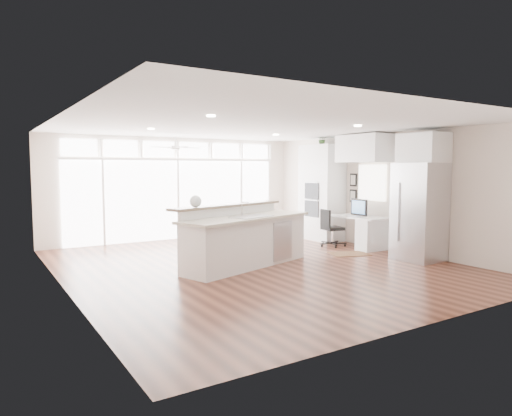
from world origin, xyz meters
TOP-DOWN VIEW (x-y plane):
  - floor at (0.00, 0.00)m, footprint 7.00×8.00m
  - ceiling at (0.00, 0.00)m, footprint 7.00×8.00m
  - wall_back at (0.00, 4.00)m, footprint 7.00×0.04m
  - wall_front at (0.00, -4.00)m, footprint 7.00×0.04m
  - wall_left at (-3.50, 0.00)m, footprint 0.04×8.00m
  - wall_right at (3.50, 0.00)m, footprint 0.04×8.00m
  - glass_wall at (0.00, 3.94)m, footprint 5.80×0.06m
  - transom_row at (0.00, 3.94)m, footprint 5.90×0.06m
  - desk_window at (3.46, 0.30)m, footprint 0.04×0.85m
  - ceiling_fan at (-0.50, 2.80)m, footprint 1.16×1.16m
  - recessed_lights at (0.00, 0.20)m, footprint 3.40×3.00m
  - oven_cabinet at (3.17, 1.80)m, footprint 0.64×1.20m
  - desk_nook at (3.13, 0.30)m, footprint 0.72×1.30m
  - upper_cabinets at (3.17, 0.30)m, footprint 0.64×1.30m
  - refrigerator at (3.11, -1.35)m, footprint 0.76×0.90m
  - fridge_cabinet at (3.17, -1.35)m, footprint 0.64×0.90m
  - framed_photos at (3.46, 0.92)m, footprint 0.06×0.22m
  - kitchen_island at (-0.20, 0.02)m, footprint 3.18×1.98m
  - rug at (2.36, -0.13)m, footprint 0.97×0.83m
  - office_chair at (2.73, 0.85)m, footprint 0.52×0.49m
  - fishbowl at (-1.23, 0.11)m, footprint 0.30×0.30m
  - monitor at (3.05, 0.30)m, footprint 0.11×0.53m
  - keyboard at (2.88, 0.30)m, footprint 0.13×0.32m
  - potted_plant at (3.17, 1.80)m, footprint 0.30×0.33m

SIDE VIEW (x-z plane):
  - floor at x=0.00m, z-range -0.02..0.00m
  - rug at x=2.36m, z-range 0.00..0.01m
  - desk_nook at x=3.13m, z-range 0.00..0.76m
  - office_chair at x=2.73m, z-range 0.00..0.89m
  - kitchen_island at x=-0.20m, z-range 0.00..1.18m
  - keyboard at x=2.88m, z-range 0.76..0.78m
  - monitor at x=3.05m, z-range 0.76..1.20m
  - refrigerator at x=3.11m, z-range 0.00..2.00m
  - glass_wall at x=0.00m, z-range 0.01..2.09m
  - oven_cabinet at x=3.17m, z-range 0.00..2.50m
  - fishbowl at x=-1.23m, z-range 1.18..1.40m
  - wall_back at x=0.00m, z-range 0.00..2.70m
  - wall_front at x=0.00m, z-range 0.00..2.70m
  - wall_left at x=-3.50m, z-range 0.00..2.70m
  - wall_right at x=3.50m, z-range 0.00..2.70m
  - framed_photos at x=3.46m, z-range 1.00..1.80m
  - desk_window at x=3.46m, z-range 1.12..1.98m
  - fridge_cabinet at x=3.17m, z-range 2.00..2.60m
  - upper_cabinets at x=3.17m, z-range 2.03..2.67m
  - transom_row at x=0.00m, z-range 2.18..2.58m
  - ceiling_fan at x=-0.50m, z-range 2.32..2.64m
  - potted_plant at x=3.17m, z-range 2.50..2.74m
  - recessed_lights at x=0.00m, z-range 2.67..2.69m
  - ceiling at x=0.00m, z-range 2.69..2.71m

